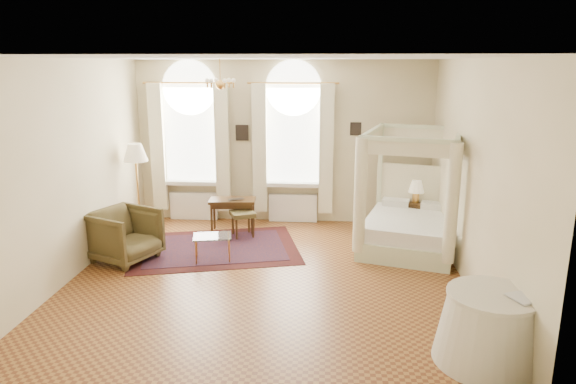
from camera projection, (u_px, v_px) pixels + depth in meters
name	position (u px, v px, depth m)	size (l,w,h in m)	color
ground	(268.00, 277.00, 7.97)	(6.00, 6.00, 0.00)	brown
room_walls	(267.00, 151.00, 7.49)	(6.00, 6.00, 6.00)	beige
window_left	(191.00, 150.00, 10.52)	(1.62, 0.27, 3.29)	white
window_right	(293.00, 152.00, 10.37)	(1.62, 0.27, 3.29)	white
chandelier	(220.00, 83.00, 8.49)	(0.51, 0.45, 0.50)	#BE893F
wall_pictures	(288.00, 131.00, 10.37)	(2.54, 0.03, 0.39)	black
canopy_bed	(410.00, 223.00, 9.06)	(2.05, 2.30, 2.12)	beige
nightstand	(417.00, 219.00, 9.85)	(0.45, 0.41, 0.65)	#3B2510
nightstand_lamp	(416.00, 188.00, 9.73)	(0.29, 0.29, 0.43)	#BE893F
writing_desk	(233.00, 204.00, 9.97)	(0.92, 0.52, 0.67)	#3B2510
laptop	(235.00, 199.00, 9.92)	(0.32, 0.20, 0.02)	black
stool	(243.00, 216.00, 9.74)	(0.56, 0.56, 0.49)	#4D4621
armchair	(125.00, 235.00, 8.55)	(0.94, 0.97, 0.88)	#44391D
coffee_table	(212.00, 238.00, 8.57)	(0.71, 0.57, 0.43)	silver
floor_lamp	(136.00, 157.00, 9.62)	(0.46, 0.46, 1.77)	#BE893F
oriental_rug	(215.00, 248.00, 9.20)	(3.31, 2.72, 0.01)	#3D0E0E
side_table	(490.00, 328.00, 5.64)	(1.20, 1.20, 0.82)	beige
book	(514.00, 300.00, 5.35)	(0.21, 0.29, 0.03)	black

